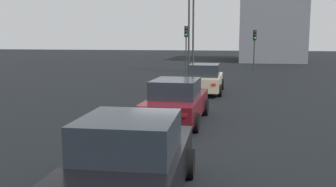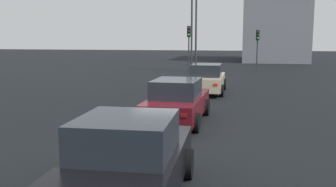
% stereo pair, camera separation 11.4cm
% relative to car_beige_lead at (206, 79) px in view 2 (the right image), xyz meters
% --- Properties ---
extents(ground_plane, '(160.00, 160.00, 0.20)m').
position_rel_car_beige_lead_xyz_m(ground_plane, '(-8.48, 0.23, -0.86)').
color(ground_plane, black).
extents(car_beige_lead, '(4.49, 2.01, 1.58)m').
position_rel_car_beige_lead_xyz_m(car_beige_lead, '(0.00, 0.00, 0.00)').
color(car_beige_lead, tan).
rests_on(car_beige_lead, ground_plane).
extents(car_maroon_second, '(4.55, 2.04, 1.55)m').
position_rel_car_beige_lead_xyz_m(car_maroon_second, '(-7.57, 0.32, -0.01)').
color(car_maroon_second, '#510F16').
rests_on(car_maroon_second, ground_plane).
extents(car_black_third, '(4.21, 2.19, 1.62)m').
position_rel_car_beige_lead_xyz_m(car_black_third, '(-14.29, 0.07, 0.01)').
color(car_black_third, black).
rests_on(car_black_third, ground_plane).
extents(traffic_light_near_left, '(0.32, 0.29, 3.95)m').
position_rel_car_beige_lead_xyz_m(traffic_light_near_left, '(10.91, 2.51, 2.09)').
color(traffic_light_near_left, '#2D2D30').
rests_on(traffic_light_near_left, ground_plane).
extents(traffic_light_near_right, '(0.32, 0.30, 3.68)m').
position_rel_car_beige_lead_xyz_m(traffic_light_near_right, '(14.31, -3.18, 1.90)').
color(traffic_light_near_right, '#2D2D30').
rests_on(traffic_light_near_right, ground_plane).
extents(street_lamp_kerbside, '(0.56, 0.36, 9.01)m').
position_rel_car_beige_lead_xyz_m(street_lamp_kerbside, '(12.91, 2.16, 4.42)').
color(street_lamp_kerbside, '#2D2D30').
rests_on(street_lamp_kerbside, ground_plane).
extents(street_lamp_far, '(0.56, 0.36, 7.36)m').
position_rel_car_beige_lead_xyz_m(street_lamp_far, '(12.80, 2.53, 3.57)').
color(street_lamp_far, '#2D2D30').
rests_on(street_lamp_far, ground_plane).
extents(building_facade_left, '(12.87, 7.82, 12.49)m').
position_rel_car_beige_lead_xyz_m(building_facade_left, '(31.64, -5.77, 5.49)').
color(building_facade_left, slate).
rests_on(building_facade_left, ground_plane).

